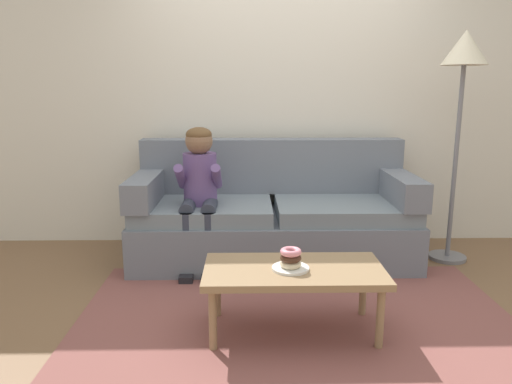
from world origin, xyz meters
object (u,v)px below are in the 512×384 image
(couch, at_px, (273,218))
(floor_lamp, at_px, (463,71))
(coffee_table, at_px, (294,275))
(donut, at_px, (291,264))
(person_child, at_px, (199,184))

(couch, distance_m, floor_lamp, 1.87)
(coffee_table, distance_m, floor_lamp, 2.18)
(couch, bearing_deg, donut, -88.68)
(coffee_table, height_order, donut, donut)
(couch, height_order, coffee_table, couch)
(couch, relative_size, coffee_table, 2.19)
(couch, distance_m, donut, 1.29)
(donut, relative_size, floor_lamp, 0.07)
(person_child, height_order, floor_lamp, floor_lamp)
(person_child, xyz_separation_m, donut, (0.61, -1.08, -0.24))
(couch, height_order, floor_lamp, floor_lamp)
(couch, xyz_separation_m, person_child, (-0.58, -0.21, 0.33))
(coffee_table, relative_size, floor_lamp, 0.56)
(coffee_table, xyz_separation_m, floor_lamp, (1.40, 1.21, 1.16))
(couch, bearing_deg, person_child, -160.12)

